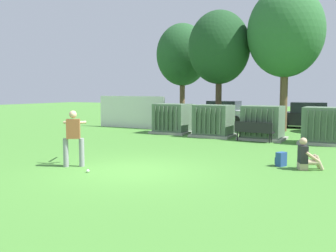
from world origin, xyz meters
TOP-DOWN VIEW (x-y plane):
  - ground_plane at (0.00, 0.00)m, footprint 96.00×96.00m
  - fence_panel at (-7.36, 10.50)m, footprint 4.80×0.12m
  - transformer_west at (-3.67, 9.14)m, footprint 2.10×1.70m
  - transformer_mid_west at (-1.11, 8.84)m, footprint 2.10×1.70m
  - transformer_mid_east at (1.40, 8.91)m, footprint 2.10×1.70m
  - transformer_east at (4.20, 8.80)m, footprint 2.10×1.70m
  - park_bench at (1.26, 7.92)m, footprint 1.82×0.52m
  - batter at (-2.00, -0.32)m, footprint 1.17×1.44m
  - sports_ball at (-1.02, -0.81)m, footprint 0.09×0.09m
  - seated_spectator at (4.39, 2.70)m, footprint 0.79×0.67m
  - backpack at (3.62, 2.84)m, footprint 0.35×0.37m
  - tree_left at (-6.22, 15.35)m, footprint 3.73×3.73m
  - tree_center_left at (-2.54, 13.12)m, footprint 3.80×3.80m
  - tree_center_right at (1.43, 13.18)m, footprint 4.29×4.29m
  - parked_car_leftmost at (-3.46, 16.24)m, footprint 4.23×1.98m
  - parked_car_left_of_center at (2.32, 15.85)m, footprint 4.35×2.24m

SIDE VIEW (x-z plane):
  - ground_plane at x=0.00m, z-range 0.00..0.00m
  - sports_ball at x=-1.02m, z-range 0.00..0.09m
  - backpack at x=3.62m, z-range -0.01..0.43m
  - seated_spectator at x=4.39m, z-range -0.11..0.86m
  - park_bench at x=1.26m, z-range 0.08..0.99m
  - parked_car_leftmost at x=-3.46m, z-range -0.06..1.56m
  - parked_car_left_of_center at x=2.32m, z-range -0.06..1.56m
  - transformer_west at x=-3.67m, z-range -0.02..1.60m
  - transformer_mid_west at x=-1.11m, z-range -0.02..1.60m
  - transformer_mid_east at x=1.40m, z-range -0.02..1.60m
  - transformer_east at x=4.20m, z-range -0.02..1.60m
  - batter at x=-2.00m, z-range 0.11..1.85m
  - fence_panel at x=-7.36m, z-range 0.00..2.00m
  - tree_left at x=-6.22m, z-range 1.33..8.45m
  - tree_center_left at x=-2.54m, z-range 1.35..8.62m
  - tree_center_right at x=1.43m, z-range 1.53..9.73m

